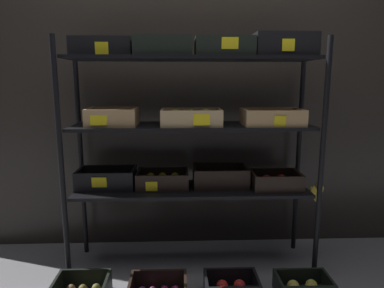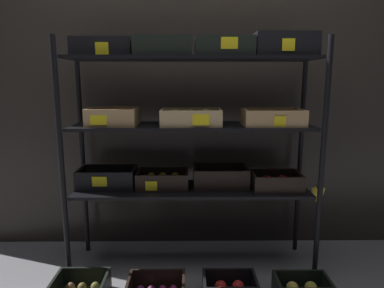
% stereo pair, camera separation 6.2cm
% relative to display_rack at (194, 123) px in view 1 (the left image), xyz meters
% --- Properties ---
extents(ground_plane, '(10.00, 10.00, 0.00)m').
position_rel_display_rack_xyz_m(ground_plane, '(-0.01, 0.00, -0.99)').
color(ground_plane, gray).
extents(storefront_wall, '(3.96, 0.12, 2.23)m').
position_rel_display_rack_xyz_m(storefront_wall, '(-0.01, 0.40, 0.13)').
color(storefront_wall, '#2D2823').
rests_on(storefront_wall, ground_plane).
extents(display_rack, '(1.67, 0.44, 1.54)m').
position_rel_display_rack_xyz_m(display_rack, '(0.00, 0.00, 0.00)').
color(display_rack, black).
rests_on(display_rack, ground_plane).
extents(crate_ground_apple_gold, '(0.32, 0.21, 0.12)m').
position_rel_display_rack_xyz_m(crate_ground_apple_gold, '(0.64, -0.38, -0.94)').
color(crate_ground_apple_gold, black).
rests_on(crate_ground_apple_gold, ground_plane).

